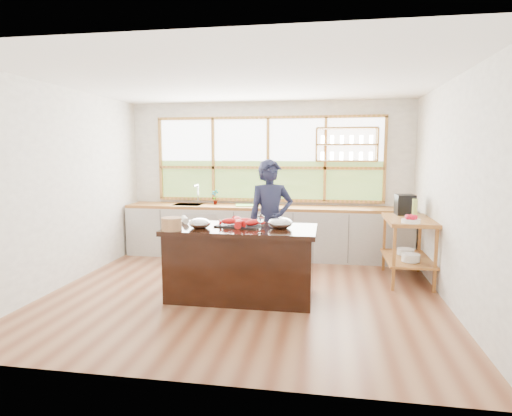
% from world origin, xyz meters
% --- Properties ---
extents(ground_plane, '(5.00, 5.00, 0.00)m').
position_xyz_m(ground_plane, '(0.00, 0.00, 0.00)').
color(ground_plane, '#976543').
extents(room_shell, '(5.02, 4.52, 2.71)m').
position_xyz_m(room_shell, '(0.02, 0.51, 1.75)').
color(room_shell, white).
rests_on(room_shell, ground_plane).
extents(back_counter, '(4.90, 0.63, 0.90)m').
position_xyz_m(back_counter, '(-0.02, 1.94, 0.45)').
color(back_counter, beige).
rests_on(back_counter, ground_plane).
extents(right_shelf_unit, '(0.62, 1.10, 0.90)m').
position_xyz_m(right_shelf_unit, '(2.19, 0.89, 0.60)').
color(right_shelf_unit, '#A8752F').
rests_on(right_shelf_unit, ground_plane).
extents(island, '(1.85, 0.90, 0.90)m').
position_xyz_m(island, '(0.00, -0.20, 0.45)').
color(island, black).
rests_on(island, ground_plane).
extents(cook, '(0.73, 0.59, 1.73)m').
position_xyz_m(cook, '(0.28, 0.49, 0.86)').
color(cook, '#1B1E37').
rests_on(cook, ground_plane).
extents(potted_plant, '(0.16, 0.14, 0.27)m').
position_xyz_m(potted_plant, '(-0.92, 2.00, 1.03)').
color(potted_plant, slate).
rests_on(potted_plant, back_counter).
extents(cutting_board, '(0.45, 0.37, 0.01)m').
position_xyz_m(cutting_board, '(-0.32, 1.94, 0.91)').
color(cutting_board, '#67C147').
rests_on(cutting_board, back_counter).
extents(espresso_machine, '(0.28, 0.30, 0.30)m').
position_xyz_m(espresso_machine, '(2.19, 1.27, 1.05)').
color(espresso_machine, black).
rests_on(espresso_machine, right_shelf_unit).
extents(wine_bottle, '(0.09, 0.09, 0.29)m').
position_xyz_m(wine_bottle, '(2.24, 0.80, 1.04)').
color(wine_bottle, '#A0BB55').
rests_on(wine_bottle, right_shelf_unit).
extents(fruit_bowl, '(0.24, 0.24, 0.11)m').
position_xyz_m(fruit_bowl, '(2.14, 0.50, 0.94)').
color(fruit_bowl, white).
rests_on(fruit_bowl, right_shelf_unit).
extents(slate_board, '(0.60, 0.47, 0.02)m').
position_xyz_m(slate_board, '(-0.04, -0.09, 0.91)').
color(slate_board, black).
rests_on(slate_board, island).
extents(lobster_pile, '(0.52, 0.48, 0.08)m').
position_xyz_m(lobster_pile, '(-0.02, -0.12, 0.96)').
color(lobster_pile, red).
rests_on(lobster_pile, slate_board).
extents(mixing_bowl_left, '(0.27, 0.27, 0.13)m').
position_xyz_m(mixing_bowl_left, '(-0.49, -0.33, 0.96)').
color(mixing_bowl_left, '#AFB3B7').
rests_on(mixing_bowl_left, island).
extents(mixing_bowl_right, '(0.30, 0.30, 0.14)m').
position_xyz_m(mixing_bowl_right, '(0.48, -0.17, 0.96)').
color(mixing_bowl_right, '#AFB3B7').
rests_on(mixing_bowl_right, island).
extents(wine_glass, '(0.08, 0.08, 0.22)m').
position_xyz_m(wine_glass, '(0.30, -0.53, 1.06)').
color(wine_glass, white).
rests_on(wine_glass, island).
extents(wicker_basket, '(0.24, 0.24, 0.15)m').
position_xyz_m(wicker_basket, '(-0.77, -0.54, 0.98)').
color(wicker_basket, tan).
rests_on(wicker_basket, island).
extents(parchment_roll, '(0.20, 0.31, 0.08)m').
position_xyz_m(parchment_roll, '(-0.81, 0.03, 0.94)').
color(parchment_roll, silver).
rests_on(parchment_roll, island).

